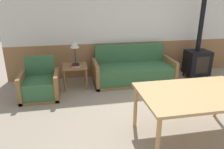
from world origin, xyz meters
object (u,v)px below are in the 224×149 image
Objects in this scene: side_table at (75,69)px; wood_stove at (198,57)px; table_lamp at (75,46)px; dining_table at (196,97)px; armchair at (40,86)px; couch at (133,72)px.

side_table is 3.17m from wood_stove.
dining_table is (1.64, -2.47, -0.28)m from table_lamp.
armchair is 3.96m from wood_stove.
couch is 3.48× the size of table_lamp.
side_table is 2.91m from dining_table.
armchair reaches higher than dining_table.
wood_stove reaches higher than side_table.
couch is 2.46m from dining_table.
armchair is 0.90m from side_table.
side_table is at bearing 23.07° from armchair.
table_lamp reaches higher than couch.
couch is 0.78× the size of wood_stove.
table_lamp is at bearing 177.68° from couch.
couch is at bearing -2.32° from table_lamp.
dining_table is at bearing -56.34° from table_lamp.
side_table is 0.54m from table_lamp.
wood_stove is at bearing -1.33° from table_lamp.
dining_table is at bearing -45.51° from armchair.
armchair is 0.33× the size of wood_stove.
table_lamp is (0.79, 0.54, 0.72)m from armchair.
table_lamp is 2.98m from dining_table.
couch reaches higher than side_table.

